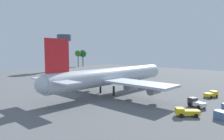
{
  "coord_description": "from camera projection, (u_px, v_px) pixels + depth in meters",
  "views": [
    {
      "loc": [
        -53.29,
        -49.81,
        15.05
      ],
      "look_at": [
        0.0,
        0.0,
        8.29
      ],
      "focal_mm": 33.33,
      "sensor_mm": 36.0,
      "label": 1
    }
  ],
  "objects": [
    {
      "name": "maintenance_van",
      "position": [
        211.0,
        94.0,
        67.36
      ],
      "size": [
        5.22,
        3.47,
        1.94
      ],
      "color": "yellow",
      "rests_on": "ground_plane"
    },
    {
      "name": "control_tower",
      "position": [
        64.0,
        48.0,
        159.75
      ],
      "size": [
        10.73,
        10.73,
        27.3
      ],
      "color": "silver",
      "rests_on": "ground_plane"
    },
    {
      "name": "cargo_loader",
      "position": [
        48.0,
        87.0,
        81.17
      ],
      "size": [
        3.45,
        4.98,
        1.95
      ],
      "color": "silver",
      "rests_on": "ground_plane"
    },
    {
      "name": "fuel_truck",
      "position": [
        186.0,
        112.0,
        47.7
      ],
      "size": [
        4.95,
        5.25,
        1.99
      ],
      "color": "yellow",
      "rests_on": "ground_plane"
    },
    {
      "name": "ground_plane",
      "position": [
        112.0,
        93.0,
        74.02
      ],
      "size": [
        230.36,
        230.36,
        0.0
      ],
      "primitive_type": "plane",
      "color": "slate"
    },
    {
      "name": "catering_truck",
      "position": [
        196.0,
        103.0,
        55.41
      ],
      "size": [
        3.63,
        5.04,
        2.4
      ],
      "color": "#333338",
      "rests_on": "ground_plane"
    },
    {
      "name": "cargo_container_fore",
      "position": [
        221.0,
        115.0,
        45.69
      ],
      "size": [
        2.78,
        3.07,
        1.86
      ],
      "color": "#4C729E",
      "rests_on": "ground_plane"
    },
    {
      "name": "cargo_airplane",
      "position": [
        112.0,
        76.0,
        73.29
      ],
      "size": [
        57.59,
        49.41,
        18.42
      ],
      "color": "silver",
      "rests_on": "ground_plane"
    },
    {
      "name": "safety_cone_nose",
      "position": [
        154.0,
        84.0,
        91.85
      ],
      "size": [
        0.46,
        0.46,
        0.65
      ],
      "primitive_type": "cone",
      "color": "orange",
      "rests_on": "ground_plane"
    },
    {
      "name": "safety_cone_tail",
      "position": [
        47.0,
        107.0,
        54.61
      ],
      "size": [
        0.48,
        0.48,
        0.68
      ],
      "primitive_type": "cone",
      "color": "orange",
      "rests_on": "ground_plane"
    }
  ]
}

